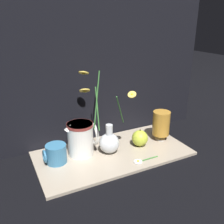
{
  "coord_description": "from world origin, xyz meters",
  "views": [
    {
      "loc": [
        -0.44,
        -0.87,
        0.58
      ],
      "look_at": [
        -0.0,
        0.0,
        0.21
      ],
      "focal_mm": 40.0,
      "sensor_mm": 36.0,
      "label": 1
    }
  ],
  "objects": [
    {
      "name": "vase_with_flowers",
      "position": [
        -0.02,
        0.01,
        0.07
      ],
      "size": [
        0.21,
        0.19,
        0.37
      ],
      "color": "silver",
      "rests_on": "shelf"
    },
    {
      "name": "backdrop_wall",
      "position": [
        0.0,
        0.19,
        0.55
      ],
      "size": [
        1.18,
        0.02,
        1.1
      ],
      "color": "black",
      "rests_on": "ground_plane"
    },
    {
      "name": "orange_fruit",
      "position": [
        0.14,
        0.0,
        0.05
      ],
      "size": [
        0.08,
        0.08,
        0.08
      ],
      "color": "#B7C638",
      "rests_on": "shelf"
    },
    {
      "name": "loose_daisy",
      "position": [
        0.07,
        -0.12,
        0.02
      ],
      "size": [
        0.12,
        0.04,
        0.01
      ],
      "color": "#3D7A33",
      "rests_on": "shelf"
    },
    {
      "name": "ceramic_pitcher",
      "position": [
        -0.13,
        0.05,
        0.09
      ],
      "size": [
        0.14,
        0.11,
        0.16
      ],
      "color": "white",
      "rests_on": "shelf"
    },
    {
      "name": "shelf",
      "position": [
        0.0,
        0.0,
        0.01
      ],
      "size": [
        0.68,
        0.34,
        0.01
      ],
      "color": "tan",
      "rests_on": "ground_plane"
    },
    {
      "name": "tea_glass",
      "position": [
        0.27,
        0.01,
        0.1
      ],
      "size": [
        0.08,
        0.08,
        0.14
      ],
      "color": "silver",
      "rests_on": "shelf"
    },
    {
      "name": "ground_plane",
      "position": [
        0.0,
        0.0,
        0.0
      ],
      "size": [
        6.0,
        6.0,
        0.0
      ],
      "primitive_type": "plane",
      "color": "black"
    },
    {
      "name": "yellow_mug",
      "position": [
        -0.25,
        0.03,
        0.05
      ],
      "size": [
        0.1,
        0.09,
        0.08
      ],
      "color": "teal",
      "rests_on": "shelf"
    }
  ]
}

